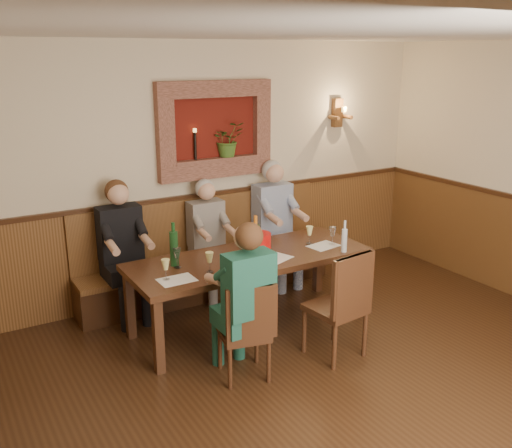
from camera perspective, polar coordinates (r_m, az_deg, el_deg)
The scene contains 29 objects.
ground_plane at distance 4.61m, azimuth 11.70°, elevation -18.82°, with size 6.00×6.00×0.00m, color black.
room_shell at distance 3.85m, azimuth 13.34°, elevation 4.77°, with size 6.04×6.04×2.82m.
wainscoting at distance 4.30m, azimuth 12.17°, elevation -12.43°, with size 6.02×6.02×1.15m.
wall_niche at distance 6.39m, azimuth -3.75°, elevation 9.02°, with size 1.36×0.30×1.06m.
wall_sconce at distance 7.27m, azimuth 8.22°, elevation 10.89°, with size 0.25×0.20×0.35m.
dining_table at distance 5.62m, azimuth -0.62°, elevation -3.94°, with size 2.40×0.90×0.75m.
bench at distance 6.52m, azimuth -4.79°, elevation -4.28°, with size 3.00×0.45×1.11m.
chair_near_left at distance 4.93m, azimuth -1.17°, elevation -12.40°, with size 0.47×0.47×0.88m.
chair_near_right at distance 5.28m, azimuth 8.04°, elevation -10.01°, with size 0.50×0.50×1.02m.
person_bench_left at distance 5.99m, azimuth -13.01°, elevation -3.80°, with size 0.43×0.53×1.45m.
person_bench_mid at distance 6.35m, azimuth -4.63°, elevation -2.69°, with size 0.39×0.48×1.35m.
person_bench_right at distance 6.73m, azimuth 2.03°, elevation -0.98°, with size 0.44×0.54×1.48m.
person_chair_front at distance 4.80m, azimuth -1.26°, elevation -8.97°, with size 0.41×0.50×1.40m.
spittoon_bucket at distance 5.46m, azimuth 0.29°, elevation -2.25°, with size 0.23×0.23×0.26m, color red.
wine_bottle_green_a at distance 5.46m, azimuth -0.05°, elevation -1.72°, with size 0.10×0.10×0.43m.
wine_bottle_green_b at distance 5.35m, azimuth -8.20°, elevation -2.37°, with size 0.10×0.10×0.42m.
water_bottle at distance 5.74m, azimuth 8.82°, elevation -1.55°, with size 0.07×0.07×0.33m.
tasting_sheet_a at distance 5.06m, azimuth -7.93°, elevation -5.56°, with size 0.32×0.23×0.00m, color white.
tasting_sheet_b at distance 5.53m, azimuth 2.00°, elevation -3.47°, with size 0.31×0.22×0.00m, color white.
tasting_sheet_c at distance 5.92m, azimuth 6.77°, elevation -2.18°, with size 0.31×0.22×0.00m, color white.
tasting_sheet_d at distance 5.26m, azimuth -1.32°, elevation -4.55°, with size 0.31×0.22×0.00m, color white.
wine_glass_0 at distance 5.05m, azimuth -9.01°, elevation -4.54°, with size 0.08×0.08×0.19m, color #F9F695, non-canonical shape.
wine_glass_1 at distance 5.32m, azimuth -7.89°, elevation -3.38°, with size 0.08×0.08×0.19m, color white, non-canonical shape.
wine_glass_2 at distance 5.17m, azimuth -4.67°, elevation -3.84°, with size 0.08×0.08×0.19m, color #F9F695, non-canonical shape.
wine_glass_3 at distance 5.28m, azimuth -0.59°, elevation -3.37°, with size 0.08×0.08×0.19m, color #F9F695, non-canonical shape.
wine_glass_4 at distance 5.95m, azimuth 7.65°, elevation -1.18°, with size 0.08×0.08×0.19m, color white, non-canonical shape.
wine_glass_5 at distance 5.94m, azimuth 5.36°, elevation -1.11°, with size 0.08×0.08×0.19m, color #F9F695, non-canonical shape.
wine_glass_6 at distance 5.38m, azimuth -0.53°, elevation -2.98°, with size 0.08×0.08×0.19m, color #F9F695, non-canonical shape.
wine_glass_7 at distance 5.71m, azimuth 0.60°, elevation -1.80°, with size 0.08×0.08×0.19m, color #F9F695, non-canonical shape.
Camera 1 is at (-2.64, -2.70, 2.65)m, focal length 40.00 mm.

